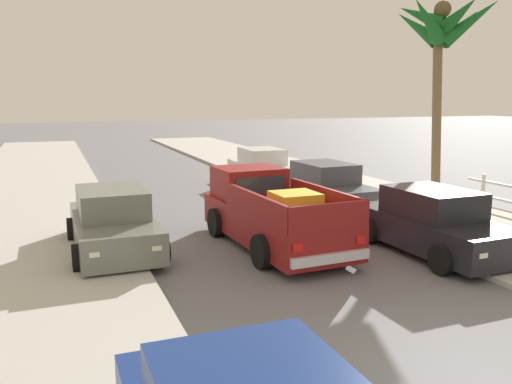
{
  "coord_description": "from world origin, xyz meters",
  "views": [
    {
      "loc": [
        -4.88,
        -4.13,
        3.65
      ],
      "look_at": [
        0.04,
        8.52,
        1.2
      ],
      "focal_mm": 36.7,
      "sensor_mm": 36.0,
      "label": 1
    }
  ],
  "objects_px": {
    "car_left_near": "(113,223)",
    "car_right_mid": "(261,167)",
    "car_left_mid": "(326,188)",
    "palm_tree_right_mid": "(442,33)",
    "pickup_truck": "(271,214)",
    "car_right_near": "(433,224)"
  },
  "relations": [
    {
      "from": "pickup_truck",
      "to": "car_left_mid",
      "type": "xyz_separation_m",
      "value": [
        3.38,
        3.36,
        -0.08
      ]
    },
    {
      "from": "car_left_near",
      "to": "palm_tree_right_mid",
      "type": "xyz_separation_m",
      "value": [
        11.7,
        2.8,
        5.18
      ]
    },
    {
      "from": "car_left_near",
      "to": "pickup_truck",
      "type": "bearing_deg",
      "value": -11.63
    },
    {
      "from": "pickup_truck",
      "to": "car_right_near",
      "type": "relative_size",
      "value": 1.23
    },
    {
      "from": "car_left_near",
      "to": "car_right_mid",
      "type": "relative_size",
      "value": 0.99
    },
    {
      "from": "car_left_near",
      "to": "palm_tree_right_mid",
      "type": "relative_size",
      "value": 0.61
    },
    {
      "from": "car_right_near",
      "to": "car_right_mid",
      "type": "distance_m",
      "value": 10.9
    },
    {
      "from": "car_left_mid",
      "to": "palm_tree_right_mid",
      "type": "relative_size",
      "value": 0.61
    },
    {
      "from": "pickup_truck",
      "to": "car_right_near",
      "type": "bearing_deg",
      "value": -31.65
    },
    {
      "from": "pickup_truck",
      "to": "car_left_near",
      "type": "distance_m",
      "value": 3.83
    },
    {
      "from": "pickup_truck",
      "to": "car_left_mid",
      "type": "height_order",
      "value": "pickup_truck"
    },
    {
      "from": "car_left_mid",
      "to": "car_right_mid",
      "type": "height_order",
      "value": "same"
    },
    {
      "from": "palm_tree_right_mid",
      "to": "car_right_mid",
      "type": "bearing_deg",
      "value": 131.38
    },
    {
      "from": "pickup_truck",
      "to": "car_right_near",
      "type": "xyz_separation_m",
      "value": [
        3.3,
        -2.04,
        -0.08
      ]
    },
    {
      "from": "car_right_near",
      "to": "car_right_mid",
      "type": "relative_size",
      "value": 1.0
    },
    {
      "from": "car_left_mid",
      "to": "palm_tree_right_mid",
      "type": "xyz_separation_m",
      "value": [
        4.56,
        0.2,
        5.18
      ]
    },
    {
      "from": "car_right_near",
      "to": "pickup_truck",
      "type": "bearing_deg",
      "value": 148.35
    },
    {
      "from": "car_left_near",
      "to": "car_left_mid",
      "type": "xyz_separation_m",
      "value": [
        7.13,
        2.59,
        0.0
      ]
    },
    {
      "from": "car_left_mid",
      "to": "car_right_near",
      "type": "bearing_deg",
      "value": -90.86
    },
    {
      "from": "car_right_mid",
      "to": "car_right_near",
      "type": "bearing_deg",
      "value": -89.9
    },
    {
      "from": "pickup_truck",
      "to": "car_left_near",
      "type": "bearing_deg",
      "value": 168.37
    },
    {
      "from": "pickup_truck",
      "to": "palm_tree_right_mid",
      "type": "distance_m",
      "value": 10.09
    }
  ]
}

